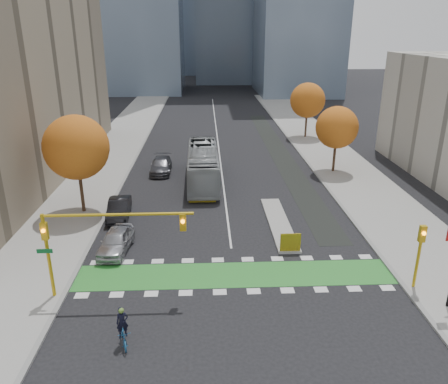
{
  "coord_description": "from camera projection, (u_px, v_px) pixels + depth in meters",
  "views": [
    {
      "loc": [
        -1.71,
        -22.29,
        14.46
      ],
      "look_at": [
        -0.37,
        8.34,
        3.0
      ],
      "focal_mm": 35.0,
      "sensor_mm": 36.0,
      "label": 1
    }
  ],
  "objects": [
    {
      "name": "median_island",
      "position": [
        279.0,
        223.0,
        34.55
      ],
      "size": [
        1.6,
        10.0,
        0.16
      ],
      "primitive_type": "cube",
      "color": "gray",
      "rests_on": "ground"
    },
    {
      "name": "curb_west",
      "position": [
        124.0,
        180.0,
        44.27
      ],
      "size": [
        0.3,
        120.0,
        0.16
      ],
      "primitive_type": "cube",
      "color": "gray",
      "rests_on": "ground"
    },
    {
      "name": "hazard_board",
      "position": [
        290.0,
        242.0,
        29.8
      ],
      "size": [
        1.4,
        0.12,
        1.3
      ],
      "primitive_type": "cube",
      "color": "yellow",
      "rests_on": "median_island"
    },
    {
      "name": "parked_car_c",
      "position": [
        161.0,
        165.0,
        46.72
      ],
      "size": [
        2.17,
        5.29,
        1.53
      ],
      "primitive_type": "imported",
      "rotation": [
        0.0,
        0.0,
        0.0
      ],
      "color": "#4D4C52",
      "rests_on": "ground"
    },
    {
      "name": "ground",
      "position": [
        236.0,
        288.0,
        25.99
      ],
      "size": [
        300.0,
        300.0,
        0.0
      ],
      "primitive_type": "plane",
      "color": "black",
      "rests_on": "ground"
    },
    {
      "name": "parked_car_a",
      "position": [
        116.0,
        241.0,
        30.07
      ],
      "size": [
        2.26,
        4.71,
        1.55
      ],
      "primitive_type": "imported",
      "rotation": [
        0.0,
        0.0,
        -0.1
      ],
      "color": "#AAABB0",
      "rests_on": "ground"
    },
    {
      "name": "bike_lane_paint",
      "position": [
        279.0,
        153.0,
        54.37
      ],
      "size": [
        2.5,
        50.0,
        0.01
      ],
      "primitive_type": "cube",
      "color": "black",
      "rests_on": "ground"
    },
    {
      "name": "cyclist",
      "position": [
        123.0,
        332.0,
        21.15
      ],
      "size": [
        1.12,
        1.88,
        2.05
      ],
      "rotation": [
        0.0,
        0.0,
        0.3
      ],
      "color": "#1B5180",
      "rests_on": "ground"
    },
    {
      "name": "traffic_signal_west",
      "position": [
        93.0,
        233.0,
        23.77
      ],
      "size": [
        8.53,
        0.56,
        5.2
      ],
      "color": "#BF9914",
      "rests_on": "ground"
    },
    {
      "name": "tree_west",
      "position": [
        76.0,
        147.0,
        34.76
      ],
      "size": [
        5.2,
        5.2,
        8.22
      ],
      "color": "#332114",
      "rests_on": "ground"
    },
    {
      "name": "bus",
      "position": [
        203.0,
        165.0,
        43.53
      ],
      "size": [
        3.07,
        12.55,
        3.49
      ],
      "primitive_type": "imported",
      "rotation": [
        0.0,
        0.0,
        0.01
      ],
      "color": "#9A9EA1",
      "rests_on": "ground"
    },
    {
      "name": "curb_east",
      "position": [
        319.0,
        178.0,
        45.09
      ],
      "size": [
        0.3,
        120.0,
        0.16
      ],
      "primitive_type": "cube",
      "color": "gray",
      "rests_on": "ground"
    },
    {
      "name": "sidewalk_west",
      "position": [
        89.0,
        181.0,
        44.12
      ],
      "size": [
        7.0,
        120.0,
        0.15
      ],
      "primitive_type": "cube",
      "color": "gray",
      "rests_on": "ground"
    },
    {
      "name": "sidewalk_east",
      "position": [
        352.0,
        177.0,
        45.23
      ],
      "size": [
        7.0,
        120.0,
        0.15
      ],
      "primitive_type": "cube",
      "color": "gray",
      "rests_on": "ground"
    },
    {
      "name": "centre_line",
      "position": [
        217.0,
        135.0,
        63.42
      ],
      "size": [
        0.15,
        70.0,
        0.01
      ],
      "primitive_type": "cube",
      "color": "silver",
      "rests_on": "ground"
    },
    {
      "name": "traffic_signal_east",
      "position": [
        420.0,
        247.0,
        24.99
      ],
      "size": [
        0.35,
        0.43,
        4.1
      ],
      "color": "#BF9914",
      "rests_on": "ground"
    },
    {
      "name": "bike_crossing",
      "position": [
        235.0,
        275.0,
        27.39
      ],
      "size": [
        20.0,
        3.0,
        0.01
      ],
      "primitive_type": "cube",
      "color": "#2A802C",
      "rests_on": "ground"
    },
    {
      "name": "parked_car_b",
      "position": [
        119.0,
        209.0,
        35.48
      ],
      "size": [
        1.88,
        4.72,
        1.53
      ],
      "primitive_type": "imported",
      "rotation": [
        0.0,
        0.0,
        0.06
      ],
      "color": "black",
      "rests_on": "ground"
    },
    {
      "name": "tree_east_near",
      "position": [
        337.0,
        128.0,
        45.36
      ],
      "size": [
        4.4,
        4.4,
        7.08
      ],
      "color": "#332114",
      "rests_on": "ground"
    },
    {
      "name": "tree_east_far",
      "position": [
        308.0,
        100.0,
        60.23
      ],
      "size": [
        4.8,
        4.8,
        7.65
      ],
      "color": "#332114",
      "rests_on": "ground"
    }
  ]
}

